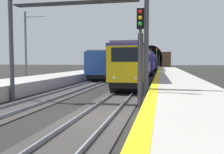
% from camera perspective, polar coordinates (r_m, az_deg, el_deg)
% --- Properties ---
extents(ground_plane, '(320.00, 320.00, 0.00)m').
position_cam_1_polar(ground_plane, '(11.16, -3.81, -9.80)').
color(ground_plane, black).
extents(platform_right, '(112.00, 4.26, 1.00)m').
position_cam_1_polar(platform_right, '(10.77, 19.16, -7.77)').
color(platform_right, '#ADA89E').
rests_on(platform_right, ground_plane).
extents(platform_right_edge_strip, '(112.00, 0.50, 0.01)m').
position_cam_1_polar(platform_right_edge_strip, '(10.59, 9.05, -5.03)').
color(platform_right_edge_strip, yellow).
rests_on(platform_right_edge_strip, platform_right).
extents(track_main_line, '(160.00, 2.93, 0.21)m').
position_cam_1_polar(track_main_line, '(11.15, -3.81, -9.60)').
color(track_main_line, '#383533').
rests_on(track_main_line, ground_plane).
extents(track_adjacent_line, '(160.00, 2.80, 0.21)m').
position_cam_1_polar(track_adjacent_line, '(13.23, -24.57, -7.80)').
color(track_adjacent_line, '#383533').
rests_on(track_adjacent_line, ground_plane).
extents(train_main_approaching, '(85.54, 3.30, 5.08)m').
position_cam_1_polar(train_main_approaching, '(60.43, 8.78, 3.47)').
color(train_main_approaching, navy).
rests_on(train_main_approaching, ground_plane).
extents(train_adjacent_platform, '(62.56, 3.03, 4.88)m').
position_cam_1_polar(train_adjacent_platform, '(59.88, 4.12, 3.38)').
color(train_adjacent_platform, '#264C99').
rests_on(train_adjacent_platform, ground_plane).
extents(railway_signal_near, '(0.39, 0.38, 5.33)m').
position_cam_1_polar(railway_signal_near, '(12.86, 6.64, 6.42)').
color(railway_signal_near, '#38383D').
rests_on(railway_signal_near, ground_plane).
extents(railway_signal_mid, '(0.39, 0.38, 5.67)m').
position_cam_1_polar(railway_signal_mid, '(54.64, 10.38, 4.48)').
color(railway_signal_mid, '#38383D').
rests_on(railway_signal_mid, ground_plane).
extents(railway_signal_far, '(0.39, 0.38, 5.32)m').
position_cam_1_polar(railway_signal_far, '(111.98, 10.96, 3.95)').
color(railway_signal_far, '#4C4C54').
rests_on(railway_signal_far, ground_plane).
extents(overhead_signal_gantry, '(0.70, 9.07, 6.97)m').
position_cam_1_polar(overhead_signal_gantry, '(15.59, -8.74, 13.66)').
color(overhead_signal_gantry, '#3F3F47').
rests_on(overhead_signal_gantry, ground_plane).
extents(tunnel_portal, '(2.15, 19.71, 11.04)m').
position_cam_1_polar(tunnel_portal, '(125.62, 9.11, 4.15)').
color(tunnel_portal, brown).
rests_on(tunnel_portal, ground_plane).
extents(catenary_mast_near, '(0.22, 2.38, 7.98)m').
position_cam_1_polar(catenary_mast_near, '(28.33, -19.44, 6.55)').
color(catenary_mast_near, '#595B60').
rests_on(catenary_mast_near, ground_plane).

